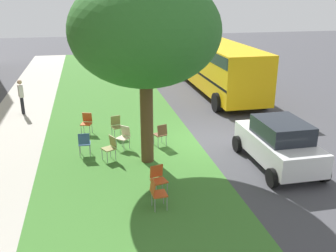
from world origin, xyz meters
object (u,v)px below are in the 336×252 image
Objects in this scene: chair_2 at (158,178)px; parked_car at (279,143)px; chair_0 at (157,192)px; pedestrian_0 at (21,95)px; school_bus at (216,62)px; chair_7 at (110,146)px; street_tree at (145,31)px; chair_3 at (117,125)px; chair_6 at (84,142)px; chair_5 at (124,136)px; chair_4 at (87,122)px; chair_1 at (161,133)px.

chair_2 is 0.24× the size of parked_car.
pedestrian_0 is at bearing 26.07° from chair_0.
school_bus is (11.37, -5.62, 1.24)m from chair_2.
chair_7 is 0.24× the size of parked_car.
chair_2 is at bearing -150.99° from pedestrian_0.
chair_0 is 13.55m from school_bus.
street_tree reaches higher than chair_0.
chair_3 is 5.89m from pedestrian_0.
chair_5 is at bearing -76.33° from chair_6.
school_bus is (6.43, -6.41, 1.24)m from chair_3.
pedestrian_0 is (5.41, 4.38, 0.41)m from chair_5.
street_tree is at bearing -147.98° from chair_4.
chair_0 is 1.00× the size of chair_7.
chair_2 is 3.68m from chair_5.
chair_3 is at bearing -134.13° from pedestrian_0.
chair_5 is 6.97m from pedestrian_0.
street_tree is at bearing -105.88° from chair_7.
pedestrian_0 reaches higher than parked_car.
chair_1 is 2.90m from chair_6.
chair_1 is 1.00× the size of chair_5.
chair_0 is at bearing 154.48° from school_bus.
street_tree is 7.12× the size of chair_7.
chair_2 is at bearing -13.47° from chair_0.
parked_car is (-3.91, -5.13, 0.32)m from chair_3.
chair_1 is at bearing -125.84° from chair_4.
chair_6 and chair_7 have the same top height.
chair_7 is at bearing 74.12° from street_tree.
street_tree is at bearing -142.86° from pedestrian_0.
chair_7 is at bearing -165.00° from chair_4.
chair_3 is at bearing 7.20° from chair_5.
school_bus is 10.92m from pedestrian_0.
chair_4 is (5.60, 1.98, 0.00)m from chair_2.
chair_4 is 0.52× the size of pedestrian_0.
chair_6 is (-1.67, 1.30, 0.00)m from chair_3.
chair_2 is 10.34m from pedestrian_0.
chair_1 is 1.00× the size of chair_4.
chair_0 and chair_5 have the same top height.
chair_5 is (1.29, 0.69, -3.94)m from street_tree.
pedestrian_0 is at bearing 37.14° from street_tree.
pedestrian_0 is (4.09, 4.22, 0.41)m from chair_3.
chair_0 and chair_4 have the same top height.
chair_1 is 2.08m from chair_3.
chair_0 is at bearing 112.04° from parked_car.
chair_6 is 11.25m from school_bus.
chair_2 is at bearing 103.33° from parked_car.
school_bus is at bearing -38.89° from chair_5.
chair_2 is at bearing -156.03° from chair_7.
pedestrian_0 is at bearing 31.02° from chair_7.
chair_3 and chair_6 have the same top height.
chair_1 and chair_5 have the same top height.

